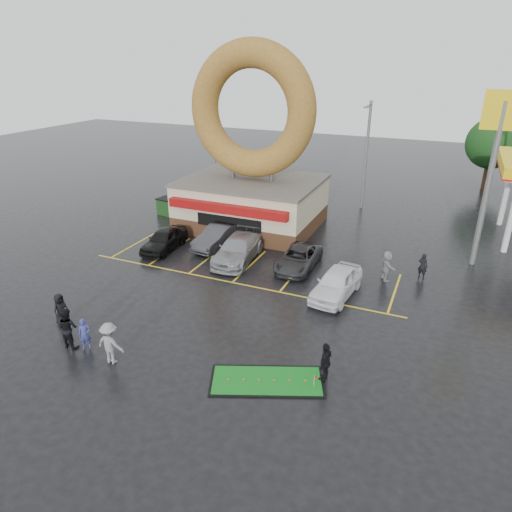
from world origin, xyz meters
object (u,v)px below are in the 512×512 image
at_px(car_silver, 238,249).
at_px(person_cameraman, 325,362).
at_px(streetlight_left, 214,143).
at_px(streetlight_mid, 366,153).
at_px(shell_sign, 496,148).
at_px(putting_green, 267,381).
at_px(person_blue, 85,334).
at_px(car_black, 164,239).
at_px(donut_shop, 252,169).
at_px(dumpster, 169,207).
at_px(car_white, 337,283).
at_px(car_grey, 298,258).
at_px(car_dgrey, 218,236).

xyz_separation_m(car_silver, person_cameraman, (8.50, -9.51, 0.09)).
distance_m(streetlight_left, streetlight_mid, 14.04).
relative_size(shell_sign, putting_green, 2.09).
bearing_deg(person_blue, car_silver, 39.27).
distance_m(car_black, car_silver, 5.44).
xyz_separation_m(donut_shop, person_blue, (-0.19, -18.17, -3.70)).
height_order(streetlight_left, person_blue, streetlight_left).
bearing_deg(dumpster, car_black, -50.16).
relative_size(car_silver, person_blue, 3.59).
relative_size(streetlight_mid, car_black, 2.08).
xyz_separation_m(streetlight_left, car_black, (3.49, -13.85, -4.05)).
relative_size(shell_sign, person_blue, 6.97).
relative_size(donut_shop, person_blue, 8.88).
bearing_deg(car_white, streetlight_mid, 103.47).
height_order(person_blue, person_cameraman, person_cameraman).
relative_size(car_black, person_cameraman, 2.44).
distance_m(car_white, person_blue, 13.21).
height_order(streetlight_mid, car_grey, streetlight_mid).
xyz_separation_m(streetlight_left, person_blue, (6.81, -25.12, -4.02)).
bearing_deg(donut_shop, car_white, -43.93).
height_order(shell_sign, car_grey, shell_sign).
bearing_deg(car_grey, car_dgrey, 169.50).
bearing_deg(shell_sign, car_dgrey, -166.24).
bearing_deg(shell_sign, streetlight_left, 161.01).
bearing_deg(putting_green, car_silver, 121.03).
relative_size(donut_shop, car_silver, 2.48).
height_order(car_black, putting_green, car_black).
xyz_separation_m(streetlight_left, person_cameraman, (17.41, -22.92, -3.90)).
distance_m(shell_sign, putting_green, 19.28).
height_order(car_black, car_dgrey, car_dgrey).
relative_size(car_black, car_dgrey, 0.93).
height_order(car_black, car_silver, car_silver).
distance_m(car_black, person_cameraman, 16.62).
bearing_deg(person_blue, putting_green, -32.97).
bearing_deg(car_silver, streetlight_left, 118.32).
bearing_deg(person_blue, donut_shop, 48.83).
bearing_deg(person_blue, shell_sign, 6.16).
xyz_separation_m(streetlight_left, car_silver, (8.91, -13.40, -3.99)).
xyz_separation_m(donut_shop, shell_sign, (16.00, -0.97, 2.91)).
bearing_deg(shell_sign, car_grey, -153.30).
relative_size(streetlight_left, person_blue, 5.92).
height_order(streetlight_left, car_silver, streetlight_left).
xyz_separation_m(car_silver, dumpster, (-9.36, 6.12, -0.14)).
bearing_deg(streetlight_mid, car_grey, -94.45).
distance_m(shell_sign, car_silver, 16.49).
bearing_deg(person_blue, car_dgrey, 50.05).
bearing_deg(car_silver, putting_green, -64.27).
xyz_separation_m(car_black, car_silver, (5.42, 0.45, 0.06)).
xyz_separation_m(car_black, car_white, (12.53, -1.78, 0.05)).
relative_size(car_black, person_blue, 2.84).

